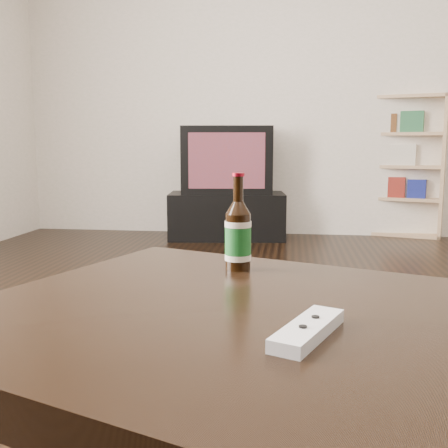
# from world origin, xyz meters

# --- Properties ---
(floor) EXTENTS (5.00, 6.00, 0.01)m
(floor) POSITION_xyz_m (0.00, 0.00, -0.01)
(floor) COLOR black
(floor) RESTS_ON ground
(wall_back) EXTENTS (5.00, 0.02, 2.70)m
(wall_back) POSITION_xyz_m (0.00, 3.01, 1.35)
(wall_back) COLOR beige
(wall_back) RESTS_ON ground
(tv_stand) EXTENTS (0.97, 0.56, 0.37)m
(tv_stand) POSITION_xyz_m (-0.73, 2.73, 0.19)
(tv_stand) COLOR black
(tv_stand) RESTS_ON floor
(tv) EXTENTS (0.76, 0.52, 0.53)m
(tv) POSITION_xyz_m (-0.73, 2.72, 0.64)
(tv) COLOR black
(tv) RESTS_ON tv_stand
(bookshelf) EXTENTS (0.68, 0.46, 1.16)m
(bookshelf) POSITION_xyz_m (0.73, 3.09, 0.60)
(bookshelf) COLOR #A57C54
(bookshelf) RESTS_ON floor
(coffee_table) EXTENTS (1.47, 1.15, 0.48)m
(coffee_table) POSITION_xyz_m (-0.10, -0.75, 0.42)
(coffee_table) COLOR black
(coffee_table) RESTS_ON floor
(beer_bottle) EXTENTS (0.06, 0.06, 0.21)m
(beer_bottle) POSITION_xyz_m (-0.32, -0.40, 0.55)
(beer_bottle) COLOR black
(beer_bottle) RESTS_ON coffee_table
(remote) EXTENTS (0.11, 0.18, 0.02)m
(remote) POSITION_xyz_m (-0.19, -0.79, 0.49)
(remote) COLOR silver
(remote) RESTS_ON coffee_table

